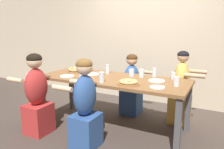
% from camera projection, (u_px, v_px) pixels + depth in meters
% --- Properties ---
extents(ground_plane, '(18.00, 18.00, 0.00)m').
position_uv_depth(ground_plane, '(112.00, 127.00, 3.38)').
color(ground_plane, '#423833').
rests_on(ground_plane, ground).
extents(restaurant_back_panel, '(10.00, 0.06, 3.20)m').
position_uv_depth(restaurant_back_panel, '(147.00, 23.00, 4.33)').
color(restaurant_back_panel, beige).
rests_on(restaurant_back_panel, ground).
extents(dining_table, '(2.21, 0.86, 0.78)m').
position_uv_depth(dining_table, '(112.00, 83.00, 3.23)').
color(dining_table, brown).
rests_on(dining_table, ground).
extents(pizza_board_main, '(0.30, 0.30, 0.06)m').
position_uv_depth(pizza_board_main, '(76.00, 70.00, 3.65)').
color(pizza_board_main, '#996B42').
rests_on(pizza_board_main, dining_table).
extents(pizza_board_second, '(0.29, 0.29, 0.05)m').
position_uv_depth(pizza_board_second, '(128.00, 82.00, 2.84)').
color(pizza_board_second, '#996B42').
rests_on(pizza_board_second, dining_table).
extents(empty_plate_a, '(0.23, 0.23, 0.02)m').
position_uv_depth(empty_plate_a, '(157.00, 81.00, 3.01)').
color(empty_plate_a, white).
rests_on(empty_plate_a, dining_table).
extents(empty_plate_b, '(0.21, 0.21, 0.02)m').
position_uv_depth(empty_plate_b, '(93.00, 74.00, 3.45)').
color(empty_plate_b, white).
rests_on(empty_plate_b, dining_table).
extents(empty_plate_c, '(0.19, 0.19, 0.02)m').
position_uv_depth(empty_plate_c, '(157.00, 87.00, 2.69)').
color(empty_plate_c, white).
rests_on(empty_plate_c, dining_table).
extents(empty_plate_d, '(0.21, 0.21, 0.02)m').
position_uv_depth(empty_plate_d, '(67.00, 76.00, 3.30)').
color(empty_plate_d, white).
rests_on(empty_plate_d, dining_table).
extents(cocktail_glass_blue, '(0.07, 0.07, 0.13)m').
position_uv_depth(cocktail_glass_blue, '(173.00, 76.00, 3.12)').
color(cocktail_glass_blue, silver).
rests_on(cocktail_glass_blue, dining_table).
extents(drinking_glass_a, '(0.08, 0.08, 0.11)m').
position_uv_depth(drinking_glass_a, '(82.00, 75.00, 3.20)').
color(drinking_glass_a, silver).
rests_on(drinking_glass_a, dining_table).
extents(drinking_glass_b, '(0.08, 0.08, 0.11)m').
position_uv_depth(drinking_glass_b, '(132.00, 73.00, 3.30)').
color(drinking_glass_b, silver).
rests_on(drinking_glass_b, dining_table).
extents(drinking_glass_c, '(0.08, 0.08, 0.13)m').
position_uv_depth(drinking_glass_c, '(90.00, 68.00, 3.71)').
color(drinking_glass_c, silver).
rests_on(drinking_glass_c, dining_table).
extents(drinking_glass_d, '(0.08, 0.08, 0.13)m').
position_uv_depth(drinking_glass_d, '(176.00, 82.00, 2.74)').
color(drinking_glass_d, silver).
rests_on(drinking_glass_d, dining_table).
extents(drinking_glass_e, '(0.06, 0.06, 0.13)m').
position_uv_depth(drinking_glass_e, '(154.00, 73.00, 3.27)').
color(drinking_glass_e, silver).
rests_on(drinking_glass_e, dining_table).
extents(drinking_glass_f, '(0.08, 0.08, 0.14)m').
position_uv_depth(drinking_glass_f, '(102.00, 78.00, 2.94)').
color(drinking_glass_f, silver).
rests_on(drinking_glass_f, dining_table).
extents(drinking_glass_g, '(0.07, 0.07, 0.15)m').
position_uv_depth(drinking_glass_g, '(108.00, 69.00, 3.49)').
color(drinking_glass_g, silver).
rests_on(drinking_glass_g, dining_table).
extents(drinking_glass_h, '(0.08, 0.08, 0.12)m').
position_uv_depth(drinking_glass_h, '(141.00, 73.00, 3.24)').
color(drinking_glass_h, silver).
rests_on(drinking_glass_h, dining_table).
extents(diner_near_center, '(0.51, 0.40, 1.14)m').
position_uv_depth(diner_near_center, '(85.00, 107.00, 2.72)').
color(diner_near_center, '#2D5193').
rests_on(diner_near_center, ground).
extents(diner_far_right, '(0.51, 0.40, 1.16)m').
position_uv_depth(diner_far_right, '(181.00, 91.00, 3.43)').
color(diner_far_right, gold).
rests_on(diner_far_right, ground).
extents(diner_far_center, '(0.51, 0.40, 1.06)m').
position_uv_depth(diner_far_center, '(132.00, 87.00, 3.82)').
color(diner_far_center, '#2D5193').
rests_on(diner_far_center, ground).
extents(diner_near_left, '(0.51, 0.40, 1.16)m').
position_uv_depth(diner_near_left, '(37.00, 97.00, 3.09)').
color(diner_near_left, '#B22D2D').
rests_on(diner_near_left, ground).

